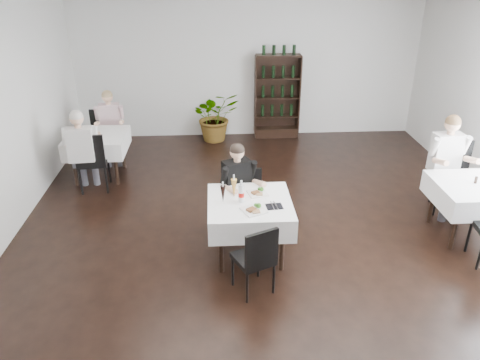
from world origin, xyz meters
The scene contains 22 objects.
room_shell centered at (0.00, 0.00, 1.50)m, with size 9.00×9.00×9.00m.
wine_shelf centered at (0.60, 4.31, 0.85)m, with size 0.90×0.28×1.75m.
main_table centered at (-0.30, 0.00, 0.62)m, with size 1.03×1.03×0.77m.
left_table centered at (-2.70, 2.50, 0.62)m, with size 0.98×0.98×0.77m.
right_table centered at (2.70, 0.30, 0.62)m, with size 0.98×0.98×0.77m.
potted_tree centered at (-0.68, 4.18, 0.52)m, with size 0.93×0.81×1.03m, color #2B591E.
main_chair_far centered at (-0.27, 0.64, 0.50)m, with size 0.41×0.42×0.87m.
main_chair_near centered at (-0.28, -0.78, 0.50)m, with size 0.53×0.53×0.87m.
left_chair_far centered at (-2.73, 3.13, 0.56)m, with size 0.49×0.50×0.99m.
left_chair_near centered at (-2.67, 1.94, 0.57)m, with size 0.50×0.50×1.01m.
right_chair_far centered at (2.80, 1.06, 0.61)m, with size 0.60×0.61×1.06m.
diner_main centered at (-0.40, 0.52, 0.76)m, with size 0.59×0.62×1.31m.
diner_left_far centered at (-2.60, 3.17, 0.78)m, with size 0.53×0.55×1.34m.
diner_left_near centered at (-2.79, 1.90, 0.82)m, with size 0.55×0.56×1.41m.
diner_right_far centered at (2.65, 0.97, 0.86)m, with size 0.58×0.59×1.49m.
plate_far centered at (-0.18, 0.19, 0.79)m, with size 0.28×0.28×0.07m.
plate_near centered at (-0.27, -0.25, 0.79)m, with size 0.34×0.34×0.08m.
pilsner_dark centered at (-0.63, -0.01, 0.88)m, with size 0.07×0.07×0.28m.
pilsner_lager centered at (-0.49, 0.10, 0.90)m, with size 0.07×0.07×0.32m.
coke_bottle centered at (-0.40, -0.01, 0.88)m, with size 0.07×0.07×0.29m.
napkin_cutlery centered at (-0.02, -0.16, 0.78)m, with size 0.21×0.22×0.02m.
pepper_mill centered at (2.73, 0.33, 0.82)m, with size 0.04×0.04×0.09m, color black.
Camera 1 is at (-0.71, -5.04, 3.49)m, focal length 35.00 mm.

